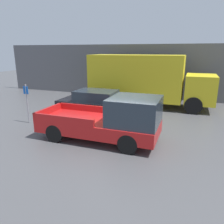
{
  "coord_description": "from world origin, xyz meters",
  "views": [
    {
      "loc": [
        2.64,
        -8.33,
        3.76
      ],
      "look_at": [
        -0.74,
        0.85,
        0.98
      ],
      "focal_mm": 35.0,
      "sensor_mm": 36.0,
      "label": 1
    }
  ],
  "objects_px": {
    "delivery_truck": "(145,79)",
    "parking_sign": "(27,101)",
    "pickup_truck": "(111,120)",
    "car": "(95,102)",
    "newspaper_box": "(149,92)"
  },
  "relations": [
    {
      "from": "parking_sign",
      "to": "newspaper_box",
      "type": "height_order",
      "value": "parking_sign"
    },
    {
      "from": "pickup_truck",
      "to": "delivery_truck",
      "type": "relative_size",
      "value": 0.62
    },
    {
      "from": "pickup_truck",
      "to": "newspaper_box",
      "type": "relative_size",
      "value": 4.99
    },
    {
      "from": "parking_sign",
      "to": "newspaper_box",
      "type": "relative_size",
      "value": 2.01
    },
    {
      "from": "car",
      "to": "newspaper_box",
      "type": "distance_m",
      "value": 6.04
    },
    {
      "from": "pickup_truck",
      "to": "newspaper_box",
      "type": "distance_m",
      "value": 9.03
    },
    {
      "from": "parking_sign",
      "to": "newspaper_box",
      "type": "bearing_deg",
      "value": 59.59
    },
    {
      "from": "pickup_truck",
      "to": "car",
      "type": "relative_size",
      "value": 1.21
    },
    {
      "from": "car",
      "to": "delivery_truck",
      "type": "bearing_deg",
      "value": 54.81
    },
    {
      "from": "car",
      "to": "parking_sign",
      "type": "relative_size",
      "value": 2.06
    },
    {
      "from": "delivery_truck",
      "to": "newspaper_box",
      "type": "height_order",
      "value": "delivery_truck"
    },
    {
      "from": "delivery_truck",
      "to": "car",
      "type": "bearing_deg",
      "value": -125.19
    },
    {
      "from": "pickup_truck",
      "to": "parking_sign",
      "type": "xyz_separation_m",
      "value": [
        -4.95,
        0.73,
        0.25
      ]
    },
    {
      "from": "delivery_truck",
      "to": "parking_sign",
      "type": "height_order",
      "value": "delivery_truck"
    },
    {
      "from": "parking_sign",
      "to": "car",
      "type": "bearing_deg",
      "value": 45.05
    }
  ]
}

